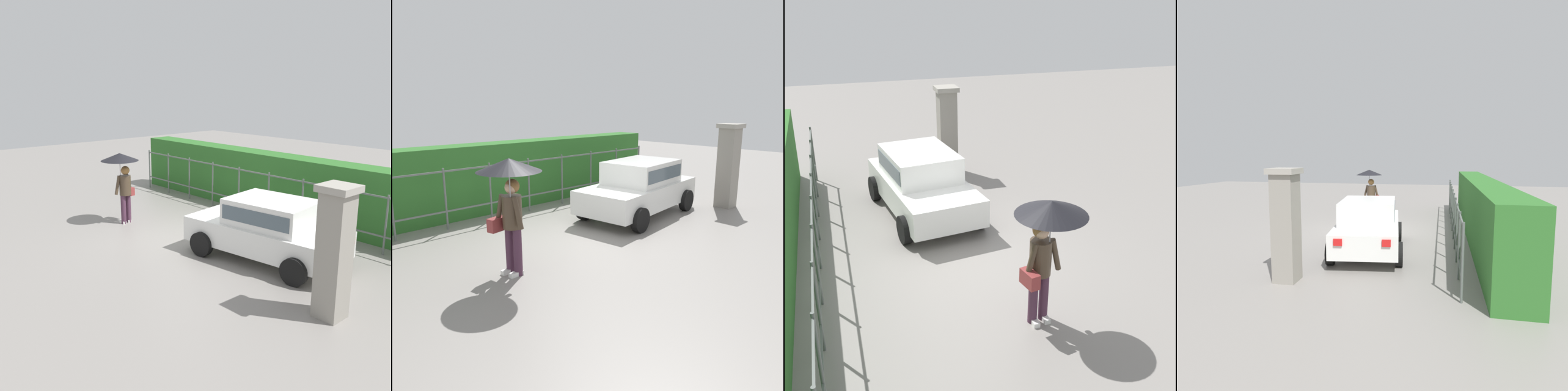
# 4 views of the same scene
# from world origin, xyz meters

# --- Properties ---
(ground_plane) EXTENTS (40.00, 40.00, 0.00)m
(ground_plane) POSITION_xyz_m (0.00, 0.00, 0.00)
(ground_plane) COLOR gray
(car) EXTENTS (3.90, 2.25, 1.48)m
(car) POSITION_xyz_m (2.56, 0.42, 0.80)
(car) COLOR white
(car) RESTS_ON ground
(pedestrian) EXTENTS (1.09, 1.09, 2.10)m
(pedestrian) POSITION_xyz_m (-2.13, -0.55, 1.62)
(pedestrian) COLOR #47283D
(pedestrian) RESTS_ON ground
(gate_pillar) EXTENTS (0.60, 0.60, 2.42)m
(gate_pillar) POSITION_xyz_m (5.07, -0.82, 1.24)
(gate_pillar) COLOR gray
(gate_pillar) RESTS_ON ground
(fence_section) EXTENTS (10.94, 0.05, 1.50)m
(fence_section) POSITION_xyz_m (0.00, 2.79, 0.83)
(fence_section) COLOR #59605B
(fence_section) RESTS_ON ground
(hedge_row) EXTENTS (11.89, 0.90, 1.90)m
(hedge_row) POSITION_xyz_m (0.00, 3.68, 0.95)
(hedge_row) COLOR #2D6B28
(hedge_row) RESTS_ON ground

